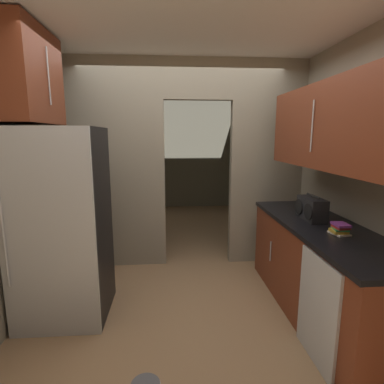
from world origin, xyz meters
name	(u,v)px	position (x,y,z in m)	size (l,w,h in m)	color
ground	(189,313)	(0.00, 0.00, 0.00)	(20.00, 20.00, 0.00)	#93704C
kitchen_overhead_slab	(186,30)	(0.00, 0.37, 2.65)	(3.54, 6.44, 0.06)	silver
kitchen_partition	(178,160)	(-0.06, 1.22, 1.38)	(3.14, 0.12, 2.62)	gray
adjoining_room_shell	(177,155)	(0.00, 3.41, 1.31)	(3.14, 3.37, 2.62)	gray
refrigerator	(62,225)	(-1.16, 0.09, 0.88)	(0.76, 0.75, 1.76)	black
lower_cabinet_run	(321,271)	(1.23, -0.11, 0.44)	(0.67, 2.09, 0.88)	maroon
dishwasher	(317,311)	(0.91, -0.70, 0.41)	(0.02, 0.56, 0.82)	#B7BABC
upper_cabinet_counterside	(333,126)	(1.23, -0.11, 1.77)	(0.36, 1.89, 0.73)	maroon
upper_cabinet_fridgeside	(27,76)	(-1.39, 0.19, 2.20)	(0.36, 0.84, 0.81)	maroon
boombox	(312,209)	(1.20, 0.09, 0.99)	(0.17, 0.36, 0.25)	black
book_stack	(340,229)	(1.24, -0.36, 0.93)	(0.15, 0.17, 0.09)	beige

